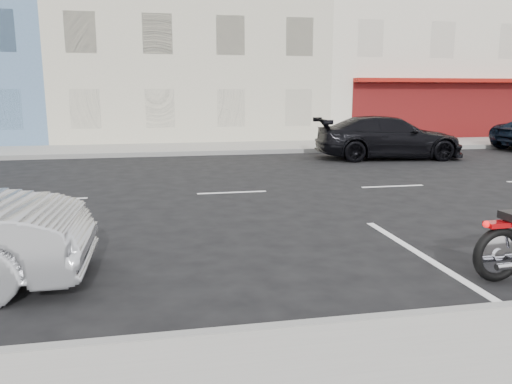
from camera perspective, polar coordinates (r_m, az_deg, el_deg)
The scene contains 7 objects.
ground at distance 11.99m, azimuth 6.73°, elevation 0.30°, with size 120.00×120.00×0.00m, color black.
sidewalk_far at distance 20.06m, azimuth -15.00°, elevation 4.67°, with size 80.00×3.40×0.15m, color gray.
curb_near at distance 4.94m, azimuth -27.09°, elevation -16.56°, with size 80.00×0.12×0.16m, color gray.
curb_far at distance 18.38m, azimuth -15.34°, elevation 4.08°, with size 80.00×0.12×0.16m, color gray.
bldg_cream at distance 27.76m, azimuth -8.07°, elevation 18.45°, with size 12.00×12.00×11.50m, color beige.
bldg_corner at distance 31.39m, azimuth 17.68°, elevation 18.13°, with size 14.00×12.00×12.50m, color beige.
car_far at distance 17.99m, azimuth 14.92°, elevation 6.05°, with size 2.05×5.05×1.46m, color black.
Camera 1 is at (-3.63, -11.19, 2.29)m, focal length 35.00 mm.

